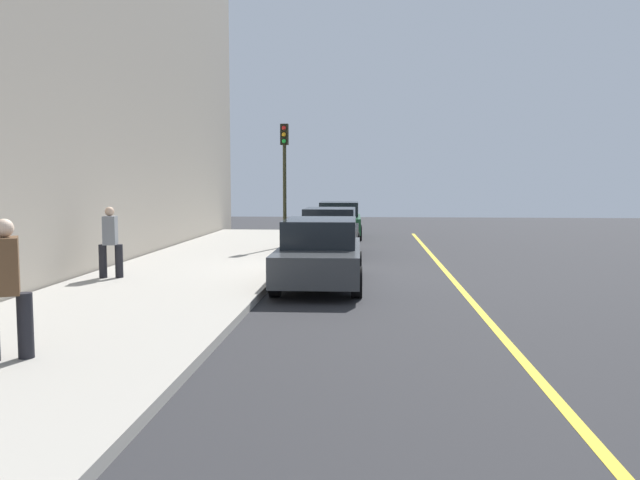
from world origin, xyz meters
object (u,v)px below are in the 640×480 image
Objects in this scene: parked_car_black at (329,232)px; parked_car_charcoal at (320,252)px; pedestrian_grey_coat at (110,240)px; traffic_light_pole at (285,164)px; pedestrian_brown_coat at (6,285)px; parked_car_green at (339,220)px.

parked_car_black is 0.88× the size of parked_car_charcoal.
traffic_light_pole is at bearing 157.44° from pedestrian_grey_coat.
pedestrian_brown_coat is at bearing -25.63° from parked_car_charcoal.
parked_car_green is 0.94× the size of parked_car_charcoal.
parked_car_charcoal is (6.25, 0.16, 0.00)m from parked_car_black.
traffic_light_pole is (5.54, -1.60, 2.21)m from parked_car_green.
pedestrian_grey_coat is at bearing -22.56° from traffic_light_pole.
parked_car_black is 13.66m from pedestrian_brown_coat.
parked_car_green and parked_car_charcoal have the same top height.
pedestrian_brown_coat is 0.42× the size of traffic_light_pole.
pedestrian_grey_coat is at bearing -88.02° from parked_car_charcoal.
pedestrian_grey_coat is (-6.86, -1.47, -0.06)m from pedestrian_brown_coat.
pedestrian_brown_coat reaches higher than pedestrian_grey_coat.
pedestrian_brown_coat reaches higher than parked_car_black.
pedestrian_grey_coat is at bearing -19.88° from parked_car_green.
parked_car_charcoal is at bearing 91.98° from pedestrian_grey_coat.
parked_car_black is at bearing 57.35° from traffic_light_pole.
parked_car_green is 1.07× the size of parked_car_black.
traffic_light_pole is at bearing -166.49° from parked_car_charcoal.
pedestrian_grey_coat is 0.39× the size of traffic_light_pole.
traffic_light_pole is (-14.29, 1.62, 1.88)m from pedestrian_brown_coat.
parked_car_green is 20.09m from pedestrian_brown_coat.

